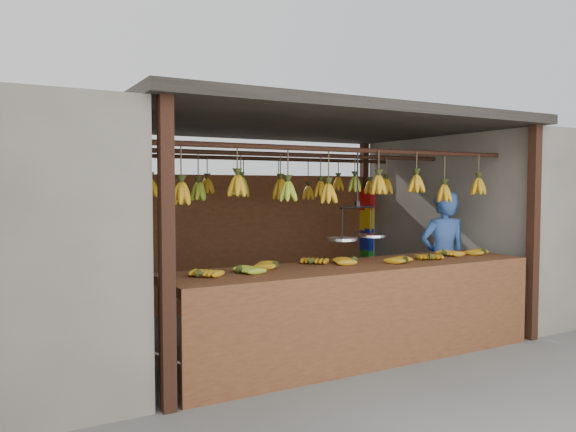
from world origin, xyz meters
TOP-DOWN VIEW (x-y plane):
  - ground at (0.00, 0.00)m, footprint 80.00×80.00m
  - stall at (0.00, 0.33)m, footprint 4.30×3.30m
  - neighbor_right at (3.60, 0.00)m, footprint 3.00×3.00m
  - counter at (-0.03, -1.23)m, footprint 3.75×0.85m
  - hanging_bananas at (-0.00, -0.00)m, footprint 3.62×2.24m
  - balance_scale at (0.05, -1.00)m, footprint 0.75×0.45m
  - vendor at (1.60, -0.59)m, footprint 0.66×0.52m
  - bag_bundles at (1.94, 1.35)m, footprint 0.08×0.26m

SIDE VIEW (x-z plane):
  - ground at x=0.00m, z-range 0.00..0.00m
  - counter at x=-0.03m, z-range 0.24..1.20m
  - vendor at x=1.60m, z-range 0.00..1.59m
  - bag_bundles at x=1.94m, z-range 0.36..1.63m
  - neighbor_right at x=3.60m, z-range 0.00..2.30m
  - balance_scale at x=0.05m, z-range 0.76..1.62m
  - hanging_bananas at x=0.00m, z-range 1.43..1.82m
  - stall at x=0.00m, z-range 0.77..3.17m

